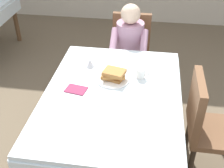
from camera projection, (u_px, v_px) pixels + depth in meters
ground_plane at (112, 155)px, 2.77m from camera, size 14.00×14.00×0.00m
dining_table_main at (112, 102)px, 2.39m from camera, size 1.12×1.52×0.74m
chair_diner at (130, 49)px, 3.41m from camera, size 0.44×0.45×0.93m
diner_person at (129, 45)px, 3.20m from camera, size 0.40×0.43×1.12m
chair_right_side at (205, 122)px, 2.37m from camera, size 0.45×0.44×0.93m
plate_breakfast at (113, 79)px, 2.49m from camera, size 0.28×0.28×0.02m
breakfast_stack at (114, 75)px, 2.46m from camera, size 0.22×0.18×0.08m
cup_coffee at (141, 73)px, 2.51m from camera, size 0.11×0.08×0.08m
syrup_pitcher at (90, 63)px, 2.66m from camera, size 0.08×0.08×0.07m
fork_left_of_plate at (91, 79)px, 2.50m from camera, size 0.02×0.18×0.00m
knife_right_of_plate at (135, 83)px, 2.46m from camera, size 0.02×0.20×0.00m
spoon_near_edge at (105, 106)px, 2.21m from camera, size 0.15×0.04×0.00m
napkin_folded at (76, 90)px, 2.38m from camera, size 0.19×0.15×0.01m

